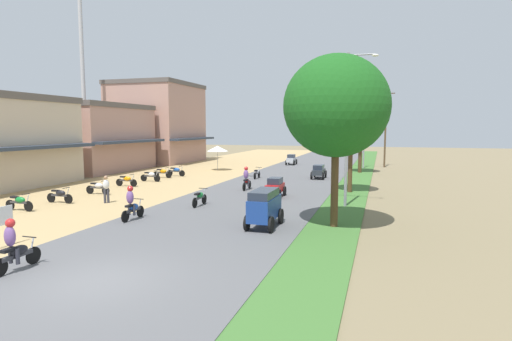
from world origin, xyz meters
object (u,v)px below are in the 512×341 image
parked_motorbike_fifth (151,176)px  vendor_umbrella (217,149)px  median_tree_second (351,116)px  parked_motorbike_fourth (127,180)px  parked_motorbike_second (60,195)px  car_hatchback_red (275,187)px  parked_motorbike_sixth (163,172)px  pedestrian_on_shoulder (106,188)px  motorbike_foreground_rider (14,246)px  car_sedan_charcoal (319,171)px  motorbike_ahead_fourth (247,179)px  parked_motorbike_nearest (19,202)px  motorbike_ahead_second (132,204)px  streetlamp_near (347,120)px  streetlamp_mid (364,130)px  utility_pole_near (386,127)px  median_tree_third (361,119)px  median_tree_nearest (336,106)px  motorbike_ahead_fifth (257,173)px  car_van_blue (264,206)px  parked_motorbike_third (98,187)px  car_hatchback_silver (291,159)px  parked_motorbike_seventh (176,171)px  motorbike_ahead_third (200,197)px

parked_motorbike_fifth → vendor_umbrella: (1.83, 9.88, 1.75)m
median_tree_second → parked_motorbike_fourth: bearing=-172.3°
parked_motorbike_second → car_hatchback_red: car_hatchback_red is taller
parked_motorbike_sixth → pedestrian_on_shoulder: size_ratio=1.11×
parked_motorbike_fifth → motorbike_foreground_rider: (7.40, -19.78, 0.30)m
car_sedan_charcoal → motorbike_ahead_fourth: 8.85m
parked_motorbike_nearest → motorbike_ahead_second: bearing=-1.4°
streetlamp_near → streetlamp_mid: 22.80m
utility_pole_near → motorbike_foreground_rider: (-10.96, -38.86, -3.71)m
car_hatchback_red → car_sedan_charcoal: size_ratio=0.89×
parked_motorbike_fourth → parked_motorbike_sixth: same height
median_tree_third → motorbike_ahead_fourth: bearing=-116.5°
pedestrian_on_shoulder → median_tree_nearest: (13.39, -1.83, 4.42)m
parked_motorbike_fourth → median_tree_nearest: median_tree_nearest is taller
parked_motorbike_fifth → streetlamp_mid: streetlamp_mid is taller
parked_motorbike_nearest → streetlamp_near: bearing=21.5°
parked_motorbike_fourth → pedestrian_on_shoulder: bearing=-64.9°
motorbike_ahead_second → parked_motorbike_second: bearing=158.3°
median_tree_nearest → utility_pole_near: bearing=85.7°
vendor_umbrella → streetlamp_mid: 15.99m
parked_motorbike_fourth → motorbike_foreground_rider: motorbike_foreground_rider is taller
parked_motorbike_second → motorbike_ahead_fifth: 16.35m
streetlamp_near → car_van_blue: (-2.98, -6.13, -3.87)m
car_sedan_charcoal → car_hatchback_red: bearing=-96.9°
parked_motorbike_second → parked_motorbike_sixth: (-0.44, 12.52, 0.00)m
motorbike_ahead_fifth → parked_motorbike_third: bearing=-124.3°
streetlamp_mid → parked_motorbike_nearest: bearing=-119.3°
parked_motorbike_nearest → streetlamp_near: size_ratio=0.21×
parked_motorbike_sixth → streetlamp_mid: (16.48, 14.26, 3.64)m
median_tree_third → motorbike_ahead_fourth: size_ratio=3.96×
parked_motorbike_sixth → pedestrian_on_shoulder: pedestrian_on_shoulder is taller
median_tree_second → motorbike_foreground_rider: 21.31m
car_hatchback_red → car_hatchback_silver: size_ratio=1.00×
parked_motorbike_third → parked_motorbike_seventh: (0.03, 10.70, 0.00)m
vendor_umbrella → car_van_blue: 24.83m
median_tree_third → streetlamp_mid: (0.13, 4.64, -1.11)m
pedestrian_on_shoulder → utility_pole_near: utility_pole_near is taller
median_tree_third → streetlamp_mid: size_ratio=1.00×
car_hatchback_red → motorbike_ahead_fifth: bearing=113.8°
parked_motorbike_sixth → utility_pole_near: size_ratio=0.21×
parked_motorbike_third → parked_motorbike_fifth: size_ratio=1.00×
median_tree_third → pedestrian_on_shoulder: bearing=-122.0°
median_tree_nearest → motorbike_ahead_second: (-9.32, -1.64, -4.53)m
car_hatchback_red → motorbike_ahead_fourth: motorbike_ahead_fourth is taller
motorbike_ahead_third → streetlamp_near: bearing=17.2°
parked_motorbike_seventh → car_sedan_charcoal: car_sedan_charcoal is taller
parked_motorbike_sixth → vendor_umbrella: 7.90m
vendor_umbrella → car_hatchback_red: vendor_umbrella is taller
streetlamp_near → parked_motorbike_seventh: bearing=147.9°
car_sedan_charcoal → motorbike_ahead_second: size_ratio=1.26×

